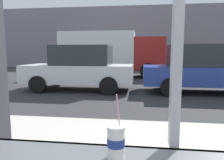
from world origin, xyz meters
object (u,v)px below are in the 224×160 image
Objects in this scene: soda_cup_right at (116,141)px; box_truck at (111,52)px; parked_car_blue at (206,69)px; parked_car_white at (80,68)px.

soda_cup_right is 0.05× the size of box_truck.
parked_car_white is at bearing -180.00° from parked_car_blue.
box_truck is (0.57, 4.86, 0.62)m from parked_car_white.
parked_car_blue is at bearing 0.00° from parked_car_white.
parked_car_blue is at bearing -49.56° from box_truck.
soda_cup_right is 7.43m from parked_car_white.
parked_car_blue reaches higher than parked_car_white.
box_truck reaches higher than soda_cup_right.
parked_car_white is 4.71m from parked_car_blue.
soda_cup_right is 0.07× the size of parked_car_blue.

